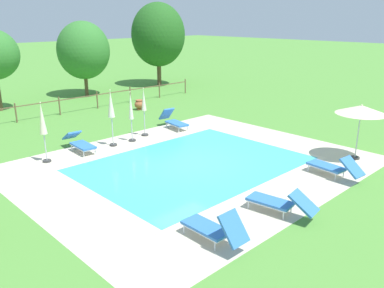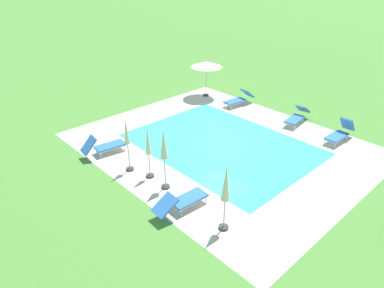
{
  "view_description": "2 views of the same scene",
  "coord_description": "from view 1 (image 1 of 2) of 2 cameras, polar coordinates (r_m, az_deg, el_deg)",
  "views": [
    {
      "loc": [
        -9.96,
        -10.23,
        5.38
      ],
      "look_at": [
        0.42,
        0.5,
        0.6
      ],
      "focal_mm": 37.22,
      "sensor_mm": 36.0,
      "label": 1
    },
    {
      "loc": [
        -9.49,
        10.7,
        7.62
      ],
      "look_at": [
        0.12,
        1.74,
        0.6
      ],
      "focal_mm": 32.69,
      "sensor_mm": 36.0,
      "label": 2
    }
  ],
  "objects": [
    {
      "name": "ground_plane",
      "position": [
        15.26,
        0.16,
        -2.9
      ],
      "size": [
        160.0,
        160.0,
        0.0
      ],
      "primitive_type": "plane",
      "color": "#518E38"
    },
    {
      "name": "pool_deck_paving",
      "position": [
        15.26,
        0.16,
        -2.88
      ],
      "size": [
        12.54,
        10.38,
        0.01
      ],
      "primitive_type": "cube",
      "color": "beige",
      "rests_on": "ground"
    },
    {
      "name": "swimming_pool_water",
      "position": [
        15.26,
        0.16,
        -2.88
      ],
      "size": [
        8.16,
        6.0,
        0.01
      ],
      "primitive_type": "cube",
      "color": "#42CCD6",
      "rests_on": "ground"
    },
    {
      "name": "pool_coping_rim",
      "position": [
        15.26,
        0.16,
        -2.86
      ],
      "size": [
        8.64,
        6.48,
        0.01
      ],
      "color": "beige",
      "rests_on": "ground"
    },
    {
      "name": "sun_lounger_north_near_steps",
      "position": [
        20.11,
        -2.64,
        3.36
      ],
      "size": [
        0.86,
        1.96,
        0.95
      ],
      "color": "#3370BC",
      "rests_on": "ground"
    },
    {
      "name": "sun_lounger_north_mid",
      "position": [
        11.67,
        12.41,
        -8.13
      ],
      "size": [
        0.9,
        2.09,
        0.81
      ],
      "color": "#3370BC",
      "rests_on": "ground"
    },
    {
      "name": "sun_lounger_north_far",
      "position": [
        17.31,
        -15.8,
        0.2
      ],
      "size": [
        0.71,
        2.07,
        0.77
      ],
      "color": "#3370BC",
      "rests_on": "ground"
    },
    {
      "name": "sun_lounger_north_end",
      "position": [
        10.07,
        3.13,
        -11.94
      ],
      "size": [
        0.61,
        1.84,
        1.0
      ],
      "color": "#3370BC",
      "rests_on": "ground"
    },
    {
      "name": "sun_lounger_south_near_corner",
      "position": [
        14.81,
        19.61,
        -3.09
      ],
      "size": [
        0.79,
        2.04,
        0.85
      ],
      "color": "#3370BC",
      "rests_on": "ground"
    },
    {
      "name": "patio_umbrella_open_foreground",
      "position": [
        16.6,
        23.08,
        4.5
      ],
      "size": [
        1.91,
        1.91,
        2.2
      ],
      "color": "#383838",
      "rests_on": "ground"
    },
    {
      "name": "patio_umbrella_closed_row_west",
      "position": [
        17.9,
        -8.74,
        4.69
      ],
      "size": [
        0.32,
        0.32,
        2.28
      ],
      "color": "#383838",
      "rests_on": "ground"
    },
    {
      "name": "patio_umbrella_closed_row_mid_west",
      "position": [
        18.67,
        -6.9,
        5.54
      ],
      "size": [
        0.32,
        0.32,
        2.29
      ],
      "color": "#383838",
      "rests_on": "ground"
    },
    {
      "name": "patio_umbrella_closed_row_centre",
      "position": [
        16.04,
        -20.63,
        2.86
      ],
      "size": [
        0.32,
        0.32,
        2.38
      ],
      "color": "#383838",
      "rests_on": "ground"
    },
    {
      "name": "patio_umbrella_closed_row_mid_east",
      "position": [
        17.31,
        -11.52,
        5.1
      ],
      "size": [
        0.32,
        0.32,
        2.48
      ],
      "color": "#383838",
      "rests_on": "ground"
    },
    {
      "name": "terracotta_urn_near_fence",
      "position": [
        24.39,
        -7.57,
        5.65
      ],
      "size": [
        0.57,
        0.57,
        0.61
      ],
      "color": "#A85B38",
      "rests_on": "ground"
    },
    {
      "name": "perimeter_fence",
      "position": [
        24.03,
        -18.49,
        5.53
      ],
      "size": [
        19.81,
        0.08,
        1.05
      ],
      "color": "brown",
      "rests_on": "ground"
    },
    {
      "name": "tree_far_west",
      "position": [
        29.39,
        -15.28,
        12.81
      ],
      "size": [
        3.62,
        3.62,
        5.15
      ],
      "color": "brown",
      "rests_on": "ground"
    },
    {
      "name": "tree_west_mid",
      "position": [
        33.05,
        -4.86,
        15.32
      ],
      "size": [
        4.29,
        4.29,
        6.52
      ],
      "color": "brown",
      "rests_on": "ground"
    }
  ]
}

